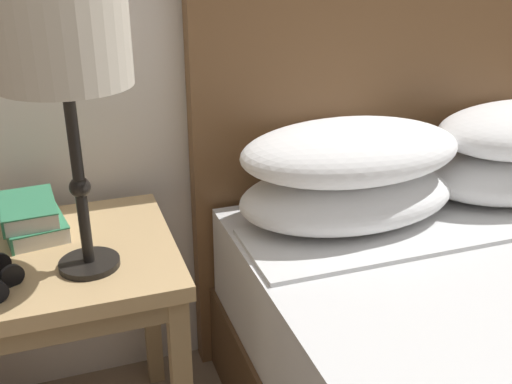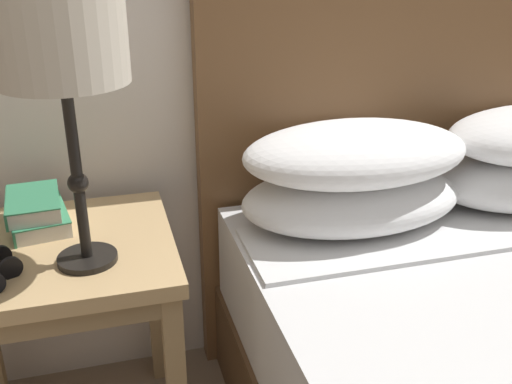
{
  "view_description": "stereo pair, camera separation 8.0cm",
  "coord_description": "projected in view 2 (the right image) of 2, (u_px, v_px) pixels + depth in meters",
  "views": [
    {
      "loc": [
        -0.57,
        -0.71,
        1.26
      ],
      "look_at": [
        -0.14,
        0.52,
        0.7
      ],
      "focal_mm": 42.0,
      "sensor_mm": 36.0,
      "label": 1
    },
    {
      "loc": [
        -0.49,
        -0.73,
        1.26
      ],
      "look_at": [
        -0.14,
        0.52,
        0.7
      ],
      "focal_mm": 42.0,
      "sensor_mm": 36.0,
      "label": 2
    }
  ],
  "objects": [
    {
      "name": "book_on_nightstand",
      "position": [
        37.0,
        218.0,
        1.47
      ],
      "size": [
        0.17,
        0.23,
        0.04
      ],
      "color": "silver",
      "rests_on": "nightstand"
    },
    {
      "name": "table_lamp",
      "position": [
        60.0,
        45.0,
        1.13
      ],
      "size": [
        0.25,
        0.25,
        0.57
      ],
      "color": "black",
      "rests_on": "nightstand"
    },
    {
      "name": "book_stacked_on_top",
      "position": [
        32.0,
        204.0,
        1.45
      ],
      "size": [
        0.14,
        0.2,
        0.04
      ],
      "color": "silver",
      "rests_on": "book_on_nightstand"
    },
    {
      "name": "nightstand",
      "position": [
        61.0,
        278.0,
        1.42
      ],
      "size": [
        0.54,
        0.5,
        0.6
      ],
      "color": "tan",
      "rests_on": "ground_plane"
    }
  ]
}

